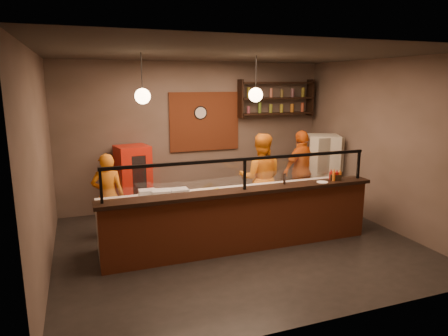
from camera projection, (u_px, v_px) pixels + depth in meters
name	position (u px, v px, depth m)	size (l,w,h in m)	color
floor	(237.00, 244.00, 6.96)	(6.00, 6.00, 0.00)	black
ceiling	(239.00, 54.00, 6.29)	(6.00, 6.00, 0.00)	#36312A
wall_back	(196.00, 135.00, 8.92)	(6.00, 6.00, 0.00)	#6B584F
wall_left	(41.00, 166.00, 5.62)	(5.00, 5.00, 0.00)	#6B584F
wall_right	(383.00, 144.00, 7.64)	(5.00, 5.00, 0.00)	#6B584F
wall_front	(324.00, 191.00, 4.33)	(6.00, 6.00, 0.00)	#6B584F
brick_patch	(205.00, 122.00, 8.90)	(1.60, 0.04, 1.30)	brown
service_counter	(244.00, 222.00, 6.58)	(4.60, 0.25, 1.00)	brown
counter_ledge	(244.00, 191.00, 6.47)	(4.70, 0.37, 0.06)	black
worktop_cabinet	(233.00, 217.00, 7.06)	(4.60, 0.75, 0.85)	gray
worktop	(233.00, 193.00, 6.96)	(4.60, 0.75, 0.05)	silver
sneeze_guard	(245.00, 171.00, 6.40)	(4.50, 0.05, 0.52)	white
wall_shelving	(276.00, 98.00, 9.23)	(1.84, 0.28, 0.85)	black
wall_clock	(200.00, 113.00, 8.81)	(0.30, 0.30, 0.04)	black
pendant_left	(143.00, 96.00, 6.11)	(0.24, 0.24, 0.77)	black
pendant_right	(256.00, 95.00, 6.75)	(0.24, 0.24, 0.77)	black
cook_left	(108.00, 196.00, 7.12)	(0.56, 0.37, 1.55)	orange
cook_mid	(260.00, 178.00, 7.92)	(0.87, 0.68, 1.79)	orange
cook_right	(302.00, 170.00, 8.69)	(1.03, 0.43, 1.75)	orange
fridge	(322.00, 171.00, 8.95)	(0.68, 0.63, 1.62)	beige
red_cooler	(134.00, 181.00, 8.29)	(0.64, 0.59, 1.49)	red
pizza_dough	(204.00, 192.00, 6.89)	(0.47, 0.47, 0.01)	#EFE3CB
prep_tub_a	(147.00, 194.00, 6.55)	(0.27, 0.22, 0.14)	white
prep_tub_b	(161.00, 194.00, 6.48)	(0.30, 0.24, 0.15)	white
prep_tub_c	(179.00, 193.00, 6.58)	(0.29, 0.23, 0.14)	silver
rolling_pin	(212.00, 192.00, 6.78)	(0.07, 0.07, 0.39)	gold
condiment_caddy	(335.00, 177.00, 7.08)	(0.19, 0.15, 0.10)	black
pepper_mill	(284.00, 179.00, 6.77)	(0.04, 0.04, 0.19)	black
small_plate	(322.00, 182.00, 6.90)	(0.19, 0.19, 0.01)	white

